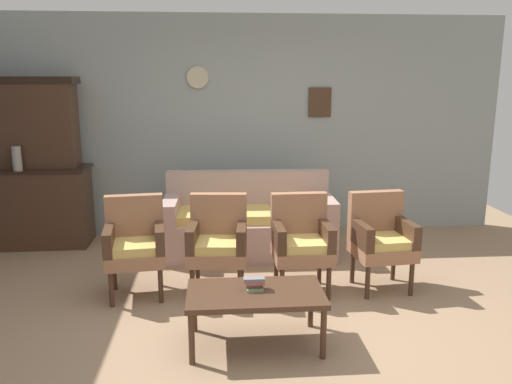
# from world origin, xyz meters

# --- Properties ---
(ground_plane) EXTENTS (7.68, 7.68, 0.00)m
(ground_plane) POSITION_xyz_m (0.00, 0.00, 0.00)
(ground_plane) COLOR #997A5B
(wall_back_with_decor) EXTENTS (6.40, 0.09, 2.70)m
(wall_back_with_decor) POSITION_xyz_m (0.00, 2.63, 1.35)
(wall_back_with_decor) COLOR #939E99
(wall_back_with_decor) RESTS_ON ground
(side_cabinet) EXTENTS (1.16, 0.55, 0.93)m
(side_cabinet) POSITION_xyz_m (-2.46, 2.25, 0.47)
(side_cabinet) COLOR #472D1E
(side_cabinet) RESTS_ON ground
(cabinet_upper_hutch) EXTENTS (0.99, 0.38, 1.03)m
(cabinet_upper_hutch) POSITION_xyz_m (-2.46, 2.33, 1.45)
(cabinet_upper_hutch) COLOR #472D1E
(cabinet_upper_hutch) RESTS_ON side_cabinet
(vase_on_cabinet) EXTENTS (0.10, 0.10, 0.27)m
(vase_on_cabinet) POSITION_xyz_m (-2.61, 2.06, 1.07)
(vase_on_cabinet) COLOR #9E998C
(vase_on_cabinet) RESTS_ON side_cabinet
(floral_couch) EXTENTS (1.89, 0.84, 0.90)m
(floral_couch) POSITION_xyz_m (-0.04, 1.76, 0.33)
(floral_couch) COLOR tan
(floral_couch) RESTS_ON ground
(armchair_near_couch_end) EXTENTS (0.57, 0.55, 0.90)m
(armchair_near_couch_end) POSITION_xyz_m (-1.14, 0.71, 0.50)
(armchair_near_couch_end) COLOR #9E6B4C
(armchair_near_couch_end) RESTS_ON ground
(armchair_by_doorway) EXTENTS (0.56, 0.53, 0.90)m
(armchair_by_doorway) POSITION_xyz_m (-0.40, 0.70, 0.50)
(armchair_by_doorway) COLOR #9E6B4C
(armchair_by_doorway) RESTS_ON ground
(armchair_row_middle) EXTENTS (0.53, 0.50, 0.90)m
(armchair_row_middle) POSITION_xyz_m (0.37, 0.67, 0.50)
(armchair_row_middle) COLOR #9E6B4C
(armchair_row_middle) RESTS_ON ground
(armchair_near_cabinet) EXTENTS (0.56, 0.54, 0.90)m
(armchair_near_cabinet) POSITION_xyz_m (1.12, 0.68, 0.50)
(armchair_near_cabinet) COLOR #9E6B4C
(armchair_near_cabinet) RESTS_ON ground
(coffee_table) EXTENTS (1.00, 0.56, 0.42)m
(coffee_table) POSITION_xyz_m (-0.13, -0.29, 0.38)
(coffee_table) COLOR #472D1E
(coffee_table) RESTS_ON ground
(book_stack_on_table) EXTENTS (0.16, 0.12, 0.10)m
(book_stack_on_table) POSITION_xyz_m (-0.14, -0.26, 0.47)
(book_stack_on_table) COLOR #769B65
(book_stack_on_table) RESTS_ON coffee_table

